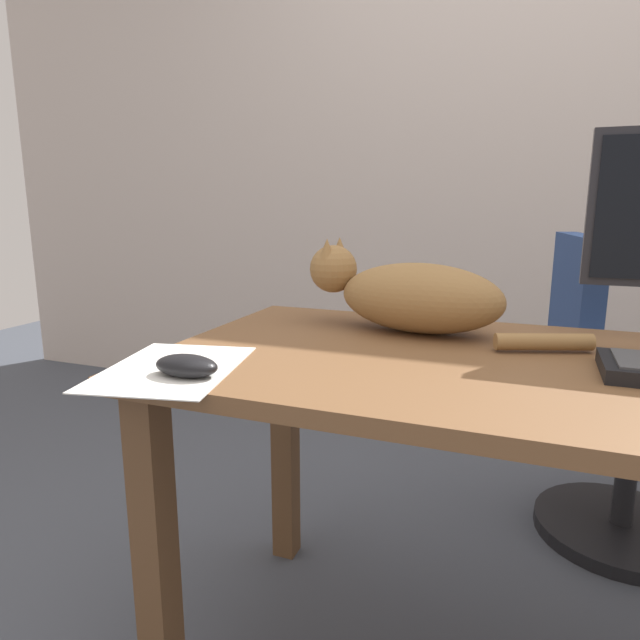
% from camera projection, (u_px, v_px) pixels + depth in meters
% --- Properties ---
extents(back_wall, '(6.00, 0.04, 2.60)m').
position_uv_depth(back_wall, '(583.00, 120.00, 2.19)').
color(back_wall, beige).
rests_on(back_wall, ground_plane).
extents(desk, '(1.60, 0.68, 0.70)m').
position_uv_depth(desk, '(611.00, 426.00, 0.93)').
color(desk, brown).
rests_on(desk, ground_plane).
extents(office_chair, '(0.49, 0.48, 0.89)m').
position_uv_depth(office_chair, '(615.00, 415.00, 1.59)').
color(office_chair, black).
rests_on(office_chair, ground_plane).
extents(cat, '(0.61, 0.24, 0.20)m').
position_uv_depth(cat, '(410.00, 294.00, 1.19)').
color(cat, olive).
rests_on(cat, desk).
extents(computer_mouse, '(0.11, 0.06, 0.04)m').
position_uv_depth(computer_mouse, '(187.00, 366.00, 0.89)').
color(computer_mouse, black).
rests_on(computer_mouse, desk).
extents(paper_sheet, '(0.27, 0.33, 0.00)m').
position_uv_depth(paper_sheet, '(172.00, 368.00, 0.93)').
color(paper_sheet, white).
rests_on(paper_sheet, desk).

